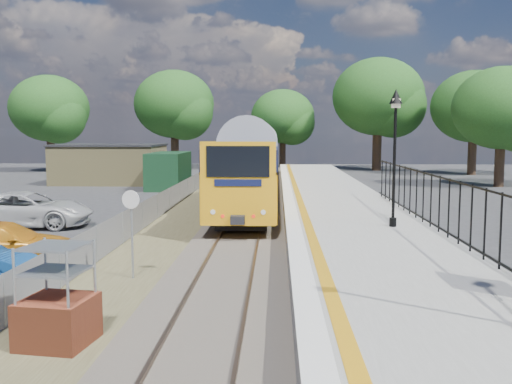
{
  "coord_description": "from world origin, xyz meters",
  "views": [
    {
      "loc": [
        1.38,
        -13.17,
        4.07
      ],
      "look_at": [
        0.66,
        6.5,
        2.0
      ],
      "focal_mm": 40.0,
      "sensor_mm": 36.0,
      "label": 1
    }
  ],
  "objects_px": {
    "speed_sign": "(131,221)",
    "car_white": "(27,210)",
    "brick_plinth": "(57,298)",
    "train": "(258,157)",
    "victorian_lamp_north": "(395,125)",
    "car_yellow": "(3,244)"
  },
  "relations": [
    {
      "from": "speed_sign",
      "to": "car_white",
      "type": "xyz_separation_m",
      "value": [
        -6.77,
        8.68,
        -0.92
      ]
    },
    {
      "from": "brick_plinth",
      "to": "train",
      "type": "bearing_deg",
      "value": 84.78
    },
    {
      "from": "victorian_lamp_north",
      "to": "car_white",
      "type": "bearing_deg",
      "value": 162.17
    },
    {
      "from": "victorian_lamp_north",
      "to": "brick_plinth",
      "type": "relative_size",
      "value": 2.3
    },
    {
      "from": "victorian_lamp_north",
      "to": "speed_sign",
      "type": "bearing_deg",
      "value": -153.28
    },
    {
      "from": "brick_plinth",
      "to": "speed_sign",
      "type": "distance_m",
      "value": 4.93
    },
    {
      "from": "victorian_lamp_north",
      "to": "train",
      "type": "xyz_separation_m",
      "value": [
        -5.3,
        21.37,
        -1.96
      ]
    },
    {
      "from": "brick_plinth",
      "to": "car_yellow",
      "type": "bearing_deg",
      "value": 122.87
    },
    {
      "from": "speed_sign",
      "to": "car_yellow",
      "type": "relative_size",
      "value": 0.55
    },
    {
      "from": "victorian_lamp_north",
      "to": "car_yellow",
      "type": "bearing_deg",
      "value": -169.64
    },
    {
      "from": "brick_plinth",
      "to": "car_yellow",
      "type": "relative_size",
      "value": 0.44
    },
    {
      "from": "victorian_lamp_north",
      "to": "car_white",
      "type": "relative_size",
      "value": 0.85
    },
    {
      "from": "train",
      "to": "speed_sign",
      "type": "relative_size",
      "value": 16.3
    },
    {
      "from": "victorian_lamp_north",
      "to": "train",
      "type": "height_order",
      "value": "victorian_lamp_north"
    },
    {
      "from": "victorian_lamp_north",
      "to": "car_yellow",
      "type": "distance_m",
      "value": 13.04
    },
    {
      "from": "victorian_lamp_north",
      "to": "car_white",
      "type": "distance_m",
      "value": 15.79
    },
    {
      "from": "victorian_lamp_north",
      "to": "car_white",
      "type": "height_order",
      "value": "victorian_lamp_north"
    },
    {
      "from": "train",
      "to": "brick_plinth",
      "type": "height_order",
      "value": "train"
    },
    {
      "from": "car_yellow",
      "to": "car_white",
      "type": "xyz_separation_m",
      "value": [
        -2.33,
        6.96,
        0.09
      ]
    },
    {
      "from": "train",
      "to": "speed_sign",
      "type": "height_order",
      "value": "train"
    },
    {
      "from": "train",
      "to": "car_white",
      "type": "relative_size",
      "value": 7.5
    },
    {
      "from": "speed_sign",
      "to": "car_white",
      "type": "bearing_deg",
      "value": 139.36
    }
  ]
}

